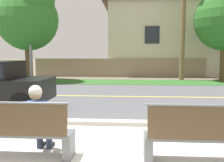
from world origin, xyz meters
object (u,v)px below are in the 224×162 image
(seated_person_blue, at_px, (38,117))
(shade_tree_far_left, at_px, (29,15))
(bench_left, at_px, (12,132))
(streetlamp, at_px, (30,9))
(bench_right, at_px, (209,136))

(seated_person_blue, distance_m, shade_tree_far_left, 13.22)
(seated_person_blue, bearing_deg, shade_tree_far_left, 112.58)
(bench_left, bearing_deg, streetlamp, 110.08)
(bench_right, xyz_separation_m, shade_tree_far_left, (-7.74, 11.93, 3.76))
(bench_left, xyz_separation_m, seated_person_blue, (0.40, 0.17, 0.21))
(streetlamp, height_order, shade_tree_far_left, streetlamp)
(bench_right, height_order, seated_person_blue, seated_person_blue)
(shade_tree_far_left, bearing_deg, bench_left, -69.39)
(bench_right, bearing_deg, shade_tree_far_left, 122.98)
(bench_left, bearing_deg, bench_right, 0.00)
(bench_right, bearing_deg, streetlamp, 123.15)
(shade_tree_far_left, bearing_deg, seated_person_blue, -67.42)
(seated_person_blue, bearing_deg, streetlamp, 112.16)
(bench_right, xyz_separation_m, seated_person_blue, (-2.85, 0.17, 0.21))
(bench_right, bearing_deg, seated_person_blue, 176.52)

